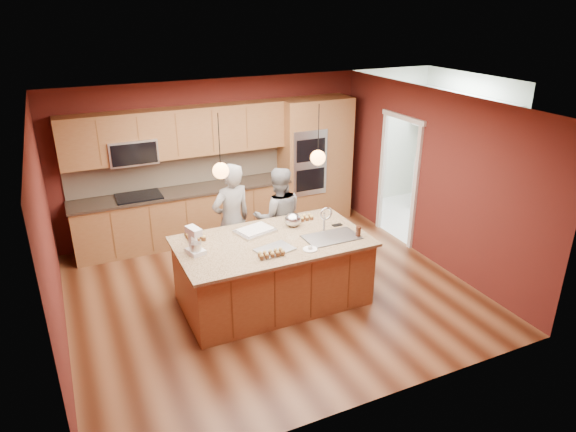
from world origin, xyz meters
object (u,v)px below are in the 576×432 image
island (274,270)px  mixing_bowl (293,220)px  person_right (278,218)px  person_left (232,221)px  stand_mixer (195,242)px

island → mixing_bowl: bearing=36.2°
person_right → person_left: bearing=13.6°
person_right → stand_mixer: bearing=43.6°
person_right → island: bearing=76.2°
island → stand_mixer: bearing=176.0°
person_left → person_right: size_ratio=1.10×
stand_mixer → mixing_bowl: bearing=-5.9°
person_left → stand_mixer: 1.22m
island → stand_mixer: 1.22m
person_left → person_right: (0.76, 0.00, -0.08)m
person_right → mixing_bowl: person_right is taller
island → stand_mixer: island is taller
island → person_right: 1.14m
person_left → mixing_bowl: (0.69, -0.65, 0.15)m
mixing_bowl → person_left: bearing=137.0°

